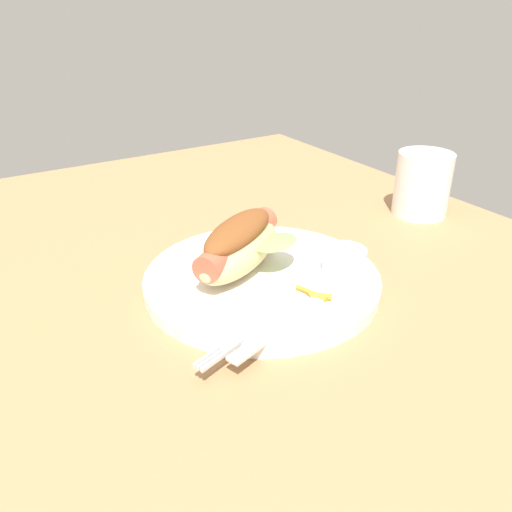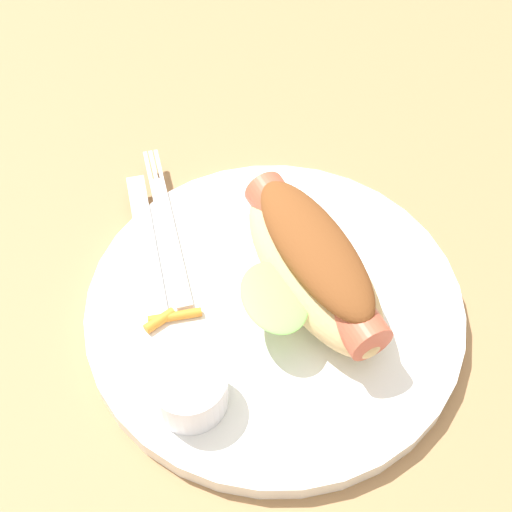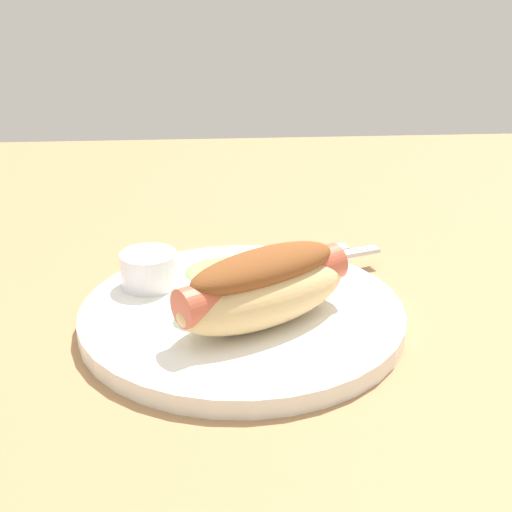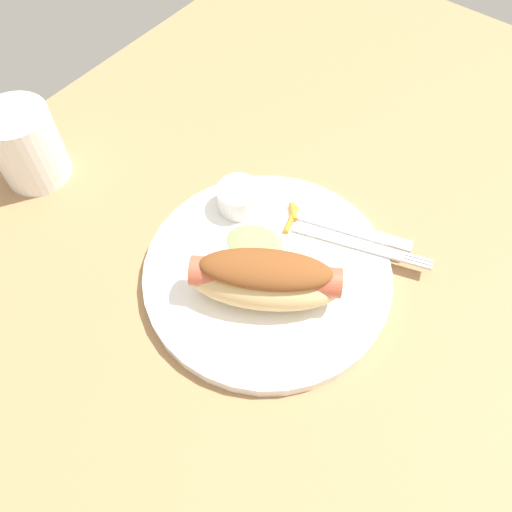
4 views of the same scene
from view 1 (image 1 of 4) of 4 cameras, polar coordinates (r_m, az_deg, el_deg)
ground_plane at (r=58.44cm, az=-0.26°, el=-5.51°), size 120.00×90.00×1.80cm
plate at (r=60.06cm, az=0.65°, el=-2.63°), size 27.22×27.22×1.60cm
hot_dog at (r=59.36cm, az=-1.87°, el=1.32°), size 13.62×16.59×6.17cm
sauce_ramekin at (r=59.84cm, az=9.70°, el=-0.62°), size 4.97×4.97×3.09cm
fork at (r=50.49cm, az=0.16°, el=-7.70°), size 6.18×15.31×0.40cm
knife at (r=50.43cm, az=2.68°, el=-7.81°), size 5.52×13.70×0.36cm
carrot_garnish at (r=55.40cm, az=6.57°, el=-4.25°), size 4.03×2.39×0.73cm
drinking_cup at (r=82.32cm, az=17.91°, el=7.56°), size 8.19×8.19×9.57cm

